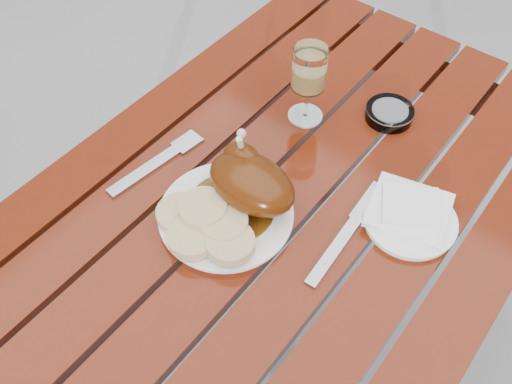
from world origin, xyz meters
TOP-DOWN VIEW (x-y plane):
  - ground at (0.00, 0.00)m, footprint 60.00×60.00m
  - table at (0.00, 0.00)m, footprint 0.80×1.20m
  - dinner_plate at (-0.06, -0.12)m, footprint 0.27×0.27m
  - roast_duck at (-0.04, -0.07)m, footprint 0.18×0.17m
  - bread_dumplings at (-0.06, -0.17)m, footprint 0.19×0.14m
  - wine_glass at (-0.09, 0.18)m, footprint 0.09×0.09m
  - side_plate at (0.20, 0.07)m, footprint 0.19×0.19m
  - napkin at (0.19, 0.08)m, footprint 0.16×0.15m
  - ashtray at (0.04, 0.28)m, footprint 0.11×0.11m
  - fork at (-0.24, -0.12)m, footprint 0.05×0.20m
  - knife at (0.13, -0.03)m, footprint 0.03×0.22m

SIDE VIEW (x-z plane):
  - ground at x=0.00m, z-range 0.00..0.00m
  - table at x=0.00m, z-range 0.00..0.75m
  - knife at x=0.13m, z-range 0.75..0.76m
  - fork at x=-0.24m, z-range 0.75..0.76m
  - side_plate at x=0.20m, z-range 0.75..0.76m
  - dinner_plate at x=-0.06m, z-range 0.75..0.77m
  - ashtray at x=0.04m, z-range 0.75..0.77m
  - napkin at x=0.19m, z-range 0.76..0.77m
  - bread_dumplings at x=-0.06m, z-range 0.77..0.80m
  - roast_duck at x=-0.04m, z-range 0.75..0.87m
  - wine_glass at x=-0.09m, z-range 0.75..0.92m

